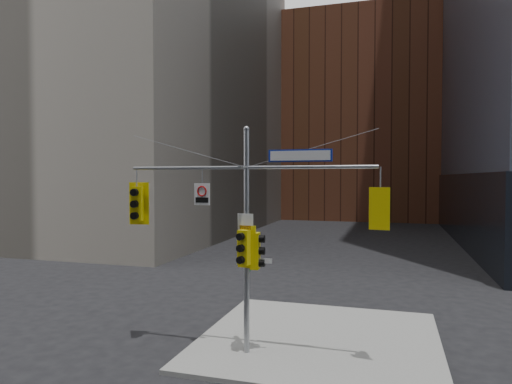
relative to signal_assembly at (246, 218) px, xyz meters
The scene contains 13 objects.
ground 4.85m from the signal_assembly, 90.00° to the right, with size 160.00×160.00×0.00m, color black.
sidewalk_corner 5.18m from the signal_assembly, 45.10° to the left, with size 8.00×8.00×0.15m, color gray.
brick_midrise 56.82m from the signal_assembly, 90.00° to the left, with size 26.00×20.00×28.00m, color brown.
signal_assembly is the anchor object (origin of this frame).
traffic_light_west_arm 3.92m from the signal_assembly, behind, with size 0.69×0.60×1.45m.
traffic_light_east_arm 4.07m from the signal_assembly, ahead, with size 0.58×0.49×1.22m.
traffic_light_pole_side 1.08m from the signal_assembly, ahead, with size 0.46×0.39×1.14m.
traffic_light_pole_front 0.93m from the signal_assembly, 89.71° to the right, with size 0.63×0.57×1.33m.
street_sign_blade 2.57m from the signal_assembly, ahead, with size 1.96×0.06×0.38m.
regulatory_sign_arm 1.68m from the signal_assembly, behind, with size 0.57×0.12×0.71m.
regulatory_sign_pole 0.24m from the signal_assembly, 90.00° to the right, with size 0.51×0.07×0.67m.
street_blade_ew 1.41m from the signal_assembly, ahead, with size 0.74×0.11×0.15m.
street_blade_ns 1.71m from the signal_assembly, 90.00° to the left, with size 0.10×0.79×0.16m.
Camera 1 is at (4.39, -11.59, 5.68)m, focal length 32.00 mm.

